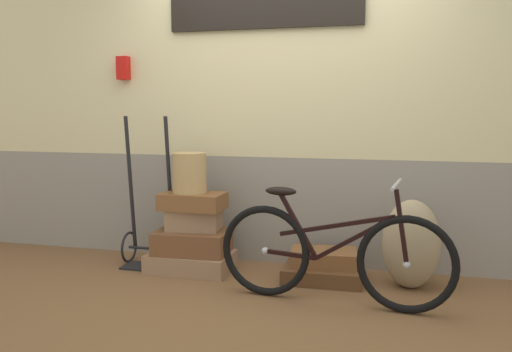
% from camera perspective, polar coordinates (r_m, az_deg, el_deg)
% --- Properties ---
extents(ground, '(9.70, 5.20, 0.06)m').
position_cam_1_polar(ground, '(3.97, 0.42, -12.47)').
color(ground, brown).
extents(station_building, '(7.70, 0.74, 2.68)m').
position_cam_1_polar(station_building, '(4.57, 3.24, 7.60)').
color(station_building, gray).
rests_on(station_building, ground).
extents(suitcase_0, '(0.67, 0.43, 0.15)m').
position_cam_1_polar(suitcase_0, '(4.45, -6.86, -8.94)').
color(suitcase_0, '#937051').
rests_on(suitcase_0, ground).
extents(suitcase_1, '(0.60, 0.42, 0.18)m').
position_cam_1_polar(suitcase_1, '(4.41, -6.72, -6.89)').
color(suitcase_1, brown).
rests_on(suitcase_1, suitcase_0).
extents(suitcase_2, '(0.44, 0.32, 0.17)m').
position_cam_1_polar(suitcase_2, '(4.41, -6.51, -4.54)').
color(suitcase_2, '#937051').
rests_on(suitcase_2, suitcase_1).
extents(suitcase_3, '(0.50, 0.32, 0.13)m').
position_cam_1_polar(suitcase_3, '(4.36, -6.66, -2.64)').
color(suitcase_3, brown).
rests_on(suitcase_3, suitcase_2).
extents(suitcase_4, '(0.60, 0.41, 0.11)m').
position_cam_1_polar(suitcase_4, '(4.21, 7.08, -10.16)').
color(suitcase_4, brown).
rests_on(suitcase_4, ground).
extents(suitcase_5, '(0.53, 0.37, 0.12)m').
position_cam_1_polar(suitcase_5, '(4.21, 7.13, -8.49)').
color(suitcase_5, brown).
rests_on(suitcase_5, suitcase_4).
extents(wicker_basket, '(0.27, 0.27, 0.32)m').
position_cam_1_polar(wicker_basket, '(4.34, -7.00, 0.33)').
color(wicker_basket, tan).
rests_on(wicker_basket, suitcase_3).
extents(luggage_trolley, '(0.43, 0.35, 1.24)m').
position_cam_1_polar(luggage_trolley, '(4.62, -11.12, -5.64)').
color(luggage_trolley, black).
rests_on(luggage_trolley, ground).
extents(burlap_sack, '(0.41, 0.35, 0.65)m').
position_cam_1_polar(burlap_sack, '(4.11, 16.01, -6.90)').
color(burlap_sack, '#9E8966').
rests_on(burlap_sack, ground).
extents(bicycle, '(1.59, 0.46, 0.84)m').
position_cam_1_polar(bicycle, '(3.67, 7.99, -8.14)').
color(bicycle, black).
rests_on(bicycle, ground).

